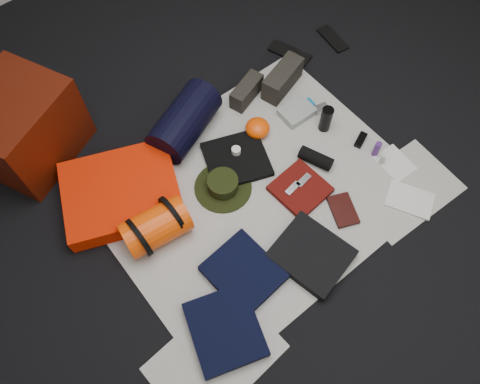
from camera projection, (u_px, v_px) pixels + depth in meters
floor at (256, 193)px, 2.58m from camera, size 4.50×4.50×0.02m
newspaper_mat at (256, 192)px, 2.57m from camera, size 1.60×1.30×0.01m
newspaper_sheet_front_left at (215, 357)px, 2.17m from camera, size 0.61×0.44×0.00m
newspaper_sheet_front_right at (404, 189)px, 2.58m from camera, size 0.60×0.43×0.00m
red_cabinet at (23, 128)px, 2.50m from camera, size 0.67×0.63×0.45m
sleeping_pad at (122, 193)px, 2.50m from camera, size 0.74×0.68×0.11m
stuff_sack at (156, 227)px, 2.36m from camera, size 0.36×0.24×0.20m
sack_strap_left at (139, 238)px, 2.32m from camera, size 0.02×0.22×0.22m
sack_strap_right at (172, 215)px, 2.38m from camera, size 0.03×0.22×0.22m
navy_duffel at (185, 121)px, 2.64m from camera, size 0.51×0.39×0.24m
boonie_brim at (223, 187)px, 2.57m from camera, size 0.42×0.42×0.01m
boonie_crown at (223, 184)px, 2.54m from camera, size 0.17×0.17×0.07m
hiking_boot_left at (247, 91)px, 2.82m from camera, size 0.26×0.16×0.12m
hiking_boot_right at (283, 79)px, 2.84m from camera, size 0.33×0.20×0.15m
flip_flop_left at (290, 53)px, 3.04m from camera, size 0.19×0.29×0.02m
flip_flop_right at (333, 39)px, 3.10m from camera, size 0.12×0.25×0.01m
trousers_navy_a at (225, 330)px, 2.19m from camera, size 0.41×0.44×0.06m
trousers_navy_b at (243, 273)px, 2.32m from camera, size 0.33×0.37×0.05m
trousers_charcoal at (311, 255)px, 2.37m from camera, size 0.38×0.42×0.06m
black_tshirt at (237, 159)px, 2.64m from camera, size 0.43×0.42×0.03m
red_shirt at (300, 189)px, 2.55m from camera, size 0.28×0.28×0.04m
orange_stuff_sack at (257, 128)px, 2.71m from camera, size 0.18×0.18×0.09m
first_aid_pouch at (297, 112)px, 2.79m from camera, size 0.20×0.15×0.05m
water_bottle at (326, 119)px, 2.69m from camera, size 0.09×0.09×0.17m
speaker at (316, 158)px, 2.62m from camera, size 0.14×0.21×0.08m
compact_camera at (321, 109)px, 2.81m from camera, size 0.10×0.07×0.04m
cyan_case at (305, 106)px, 2.82m from camera, size 0.11×0.08×0.03m
toiletry_purple at (377, 149)px, 2.63m from camera, size 0.05×0.05×0.11m
toiletry_clear at (382, 160)px, 2.62m from camera, size 0.04×0.04×0.08m
paperback_book at (343, 210)px, 2.50m from camera, size 0.19×0.22×0.03m
map_booklet at (410, 200)px, 2.54m from camera, size 0.27×0.30×0.01m
map_printout at (395, 163)px, 2.65m from camera, size 0.17×0.22×0.01m
sunglasses at (361, 140)px, 2.71m from camera, size 0.11×0.08×0.03m
key_cluster at (237, 353)px, 2.16m from camera, size 0.08×0.08×0.01m
tape_roll at (236, 151)px, 2.63m from camera, size 0.05×0.05×0.03m
energy_bar_a at (293, 188)px, 2.53m from camera, size 0.10×0.05×0.01m
energy_bar_b at (304, 180)px, 2.55m from camera, size 0.10×0.05×0.01m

